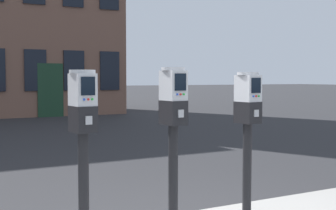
{
  "coord_description": "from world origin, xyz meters",
  "views": [
    {
      "loc": [
        -2.44,
        -3.87,
        1.54
      ],
      "look_at": [
        -0.38,
        -0.08,
        1.28
      ],
      "focal_mm": 49.38,
      "sensor_mm": 36.0,
      "label": 1
    }
  ],
  "objects": [
    {
      "name": "parking_meter_twin_adjacent",
      "position": [
        -0.38,
        -0.19,
        1.17
      ],
      "size": [
        0.23,
        0.26,
        1.49
      ],
      "rotation": [
        0.0,
        0.0,
        -1.5
      ],
      "color": "black",
      "rests_on": "sidewalk_slab"
    },
    {
      "name": "parking_meter_end_of_row",
      "position": [
        0.48,
        -0.19,
        1.14
      ],
      "size": [
        0.23,
        0.26,
        1.45
      ],
      "rotation": [
        0.0,
        0.0,
        -1.5
      ],
      "color": "black",
      "rests_on": "sidewalk_slab"
    },
    {
      "name": "parking_meter_near_kerb",
      "position": [
        -1.24,
        -0.19,
        1.15
      ],
      "size": [
        0.23,
        0.26,
        1.46
      ],
      "rotation": [
        0.0,
        0.0,
        -1.5
      ],
      "color": "black",
      "rests_on": "sidewalk_slab"
    }
  ]
}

